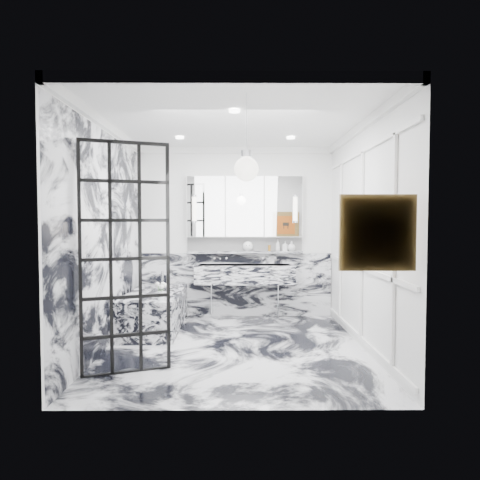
{
  "coord_description": "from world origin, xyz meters",
  "views": [
    {
      "loc": [
        0.04,
        -5.31,
        1.58
      ],
      "look_at": [
        0.07,
        0.5,
        1.33
      ],
      "focal_mm": 32.0,
      "sensor_mm": 36.0,
      "label": 1
    }
  ],
  "objects_px": {
    "trough_sink": "(245,274)",
    "bathtub": "(155,310)",
    "crittall_door": "(125,259)",
    "mirror_cabinet": "(245,207)"
  },
  "relations": [
    {
      "from": "mirror_cabinet",
      "to": "bathtub",
      "type": "xyz_separation_m",
      "value": [
        -1.32,
        -0.83,
        -1.54
      ]
    },
    {
      "from": "mirror_cabinet",
      "to": "trough_sink",
      "type": "bearing_deg",
      "value": -90.0
    },
    {
      "from": "mirror_cabinet",
      "to": "crittall_door",
      "type": "bearing_deg",
      "value": -115.87
    },
    {
      "from": "crittall_door",
      "to": "trough_sink",
      "type": "height_order",
      "value": "crittall_door"
    },
    {
      "from": "crittall_door",
      "to": "mirror_cabinet",
      "type": "distance_m",
      "value": 2.99
    },
    {
      "from": "crittall_door",
      "to": "trough_sink",
      "type": "relative_size",
      "value": 1.49
    },
    {
      "from": "trough_sink",
      "to": "bathtub",
      "type": "height_order",
      "value": "trough_sink"
    },
    {
      "from": "trough_sink",
      "to": "mirror_cabinet",
      "type": "relative_size",
      "value": 0.84
    },
    {
      "from": "trough_sink",
      "to": "bathtub",
      "type": "xyz_separation_m",
      "value": [
        -1.33,
        -0.66,
        -0.45
      ]
    },
    {
      "from": "trough_sink",
      "to": "bathtub",
      "type": "distance_m",
      "value": 1.55
    }
  ]
}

